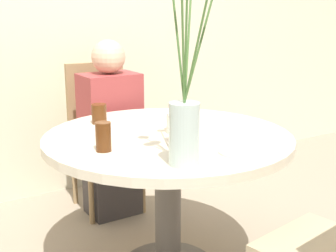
% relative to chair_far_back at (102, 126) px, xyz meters
% --- Properties ---
extents(wall_back, '(8.00, 0.05, 2.60)m').
position_rel_chair_far_back_xyz_m(wall_back, '(-0.08, 0.40, 0.77)').
color(wall_back, beige).
rests_on(wall_back, ground_plane).
extents(dining_table, '(1.15, 1.15, 0.70)m').
position_rel_chair_far_back_xyz_m(dining_table, '(-0.08, -0.91, 0.04)').
color(dining_table, beige).
rests_on(dining_table, ground_plane).
extents(chair_far_back, '(0.43, 0.43, 0.93)m').
position_rel_chair_far_back_xyz_m(chair_far_back, '(0.00, 0.00, 0.00)').
color(chair_far_back, tan).
rests_on(chair_far_back, ground_plane).
extents(birthday_cake, '(0.19, 0.19, 0.14)m').
position_rel_chair_far_back_xyz_m(birthday_cake, '(0.02, -0.93, 0.22)').
color(birthday_cake, white).
rests_on(birthday_cake, dining_table).
extents(flower_vase, '(0.23, 0.29, 0.76)m').
position_rel_chair_far_back_xyz_m(flower_vase, '(-0.25, -1.31, 0.42)').
color(flower_vase, '#B2C6C1').
rests_on(flower_vase, dining_table).
extents(side_plate, '(0.20, 0.20, 0.01)m').
position_rel_chair_far_back_xyz_m(side_plate, '(0.03, -1.31, 0.18)').
color(side_plate, silver).
rests_on(side_plate, dining_table).
extents(drink_glass_0, '(0.08, 0.08, 0.11)m').
position_rel_chair_far_back_xyz_m(drink_glass_0, '(-0.11, -1.05, 0.23)').
color(drink_glass_0, black).
rests_on(drink_glass_0, dining_table).
extents(drink_glass_1, '(0.06, 0.06, 0.12)m').
position_rel_chair_far_back_xyz_m(drink_glass_1, '(-0.43, -0.99, 0.23)').
color(drink_glass_1, '#51280F').
rests_on(drink_glass_1, dining_table).
extents(drink_glass_2, '(0.08, 0.08, 0.10)m').
position_rel_chair_far_back_xyz_m(drink_glass_2, '(-0.26, -0.55, 0.22)').
color(drink_glass_2, '#51280F').
rests_on(drink_glass_2, dining_table).
extents(person_guest, '(0.34, 0.24, 1.09)m').
position_rel_chair_far_back_xyz_m(person_guest, '(-0.01, -0.16, -0.02)').
color(person_guest, '#383333').
rests_on(person_guest, ground_plane).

